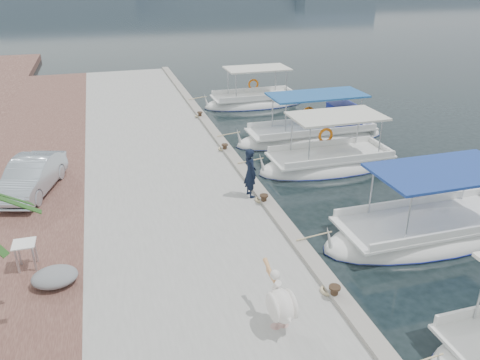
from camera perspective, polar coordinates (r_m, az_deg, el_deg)
The scene contains 14 objects.
ground at distance 14.52m, azimuth 6.16°, elevation -7.10°, with size 400.00×400.00×0.00m, color black.
concrete_quay at distance 18.02m, azimuth -8.79°, elevation 0.22°, with size 6.00×40.00×0.50m, color gray.
quay_curb at distance 18.41m, azimuth -0.27°, elevation 2.11°, with size 0.44×40.00×0.12m, color gray.
cobblestone_strip at distance 18.16m, azimuth -24.56°, elevation -1.64°, with size 4.00×40.00×0.50m, color brown.
fishing_caique_b at distance 15.57m, azimuth 21.96°, elevation -6.04°, with size 7.02×2.56×2.83m.
fishing_caique_c at distance 19.73m, azimuth 10.84°, elevation 1.86°, with size 6.15×2.37×2.83m.
fishing_caique_d at distance 22.81m, azimuth 8.88°, elevation 5.31°, with size 7.49×2.28×2.83m.
fishing_caique_e at distance 28.51m, azimuth 1.74°, elevation 9.35°, with size 6.15×2.37×2.83m.
mooring_bollards at distance 15.28m, azimuth 2.94°, elevation -2.28°, with size 0.28×20.28×0.33m.
pelican at distance 10.23m, azimuth 4.99°, elevation -14.75°, with size 0.52×1.51×1.19m.
fisherman at distance 15.54m, azimuth 1.26°, elevation 0.89°, with size 0.62×0.41×1.70m, color black.
parked_car at distance 17.42m, azimuth -24.10°, elevation 0.43°, with size 1.26×3.61×1.19m, color #ADBBC6.
tarp_bundle at distance 12.47m, azimuth -21.65°, elevation -10.93°, with size 1.10×0.90×0.40m, color slate.
folding_table at distance 13.19m, azimuth -24.72°, elevation -7.77°, with size 0.55×0.55×0.73m.
Camera 1 is at (-4.97, -11.34, 7.57)m, focal length 35.00 mm.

